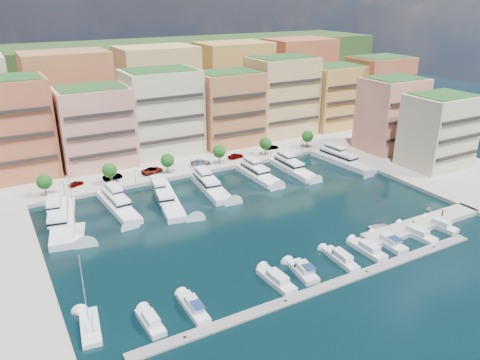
{
  "coord_description": "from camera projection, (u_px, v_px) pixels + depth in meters",
  "views": [
    {
      "loc": [
        -50.04,
        -82.46,
        47.6
      ],
      "look_at": [
        0.86,
        8.28,
        6.0
      ],
      "focal_mm": 35.0,
      "sensor_mm": 36.0,
      "label": 1
    }
  ],
  "objects": [
    {
      "name": "ground",
      "position": [
        254.0,
        217.0,
        107.18
      ],
      "size": [
        400.0,
        400.0,
        0.0
      ],
      "primitive_type": "plane",
      "color": "black",
      "rests_on": "ground"
    },
    {
      "name": "north_quay",
      "position": [
        160.0,
        145.0,
        157.39
      ],
      "size": [
        220.0,
        64.0,
        2.0
      ],
      "primitive_type": "cube",
      "color": "#9E998E",
      "rests_on": "ground"
    },
    {
      "name": "east_quay",
      "position": [
        462.0,
        179.0,
        128.87
      ],
      "size": [
        34.0,
        76.0,
        2.0
      ],
      "primitive_type": "cube",
      "color": "#9E998E",
      "rests_on": "ground"
    },
    {
      "name": "hillside",
      "position": [
        120.0,
        115.0,
        196.26
      ],
      "size": [
        240.0,
        40.0,
        58.0
      ],
      "primitive_type": "cube",
      "color": "#263B18",
      "rests_on": "ground"
    },
    {
      "name": "south_pontoon",
      "position": [
        328.0,
        287.0,
        81.53
      ],
      "size": [
        72.0,
        2.2,
        0.35
      ],
      "primitive_type": "cube",
      "color": "gray",
      "rests_on": "ground"
    },
    {
      "name": "finger_pier",
      "position": [
        422.0,
        226.0,
        103.0
      ],
      "size": [
        32.0,
        5.0,
        2.0
      ],
      "primitive_type": "cube",
      "color": "#9E998E",
      "rests_on": "ground"
    },
    {
      "name": "apartment_1",
      "position": [
        12.0,
        128.0,
        123.99
      ],
      "size": [
        20.0,
        16.5,
        26.8
      ],
      "color": "#AF683A",
      "rests_on": "north_quay"
    },
    {
      "name": "apartment_2",
      "position": [
        95.0,
        127.0,
        132.65
      ],
      "size": [
        20.0,
        15.5,
        22.8
      ],
      "color": "#EAA682",
      "rests_on": "north_quay"
    },
    {
      "name": "apartment_3",
      "position": [
        162.0,
        112.0,
        143.25
      ],
      "size": [
        22.0,
        16.5,
        25.8
      ],
      "color": "beige",
      "rests_on": "north_quay"
    },
    {
      "name": "apartment_4",
      "position": [
        229.0,
        108.0,
        152.0
      ],
      "size": [
        20.0,
        15.5,
        23.8
      ],
      "color": "#B87B45",
      "rests_on": "north_quay"
    },
    {
      "name": "apartment_5",
      "position": [
        281.0,
        96.0,
        163.05
      ],
      "size": [
        22.0,
        16.5,
        26.8
      ],
      "color": "tan",
      "rests_on": "north_quay"
    },
    {
      "name": "apartment_6",
      "position": [
        334.0,
        96.0,
        172.17
      ],
      "size": [
        20.0,
        15.5,
        22.8
      ],
      "color": "#B88043",
      "rests_on": "north_quay"
    },
    {
      "name": "apartment_7",
      "position": [
        378.0,
        90.0,
        179.27
      ],
      "size": [
        22.0,
        16.5,
        24.8
      ],
      "color": "#AF683A",
      "rests_on": "north_quay"
    },
    {
      "name": "apartment_east_a",
      "position": [
        391.0,
        114.0,
        146.97
      ],
      "size": [
        18.0,
        14.5,
        22.8
      ],
      "color": "#EAA682",
      "rests_on": "east_quay"
    },
    {
      "name": "apartment_east_b",
      "position": [
        438.0,
        131.0,
        132.76
      ],
      "size": [
        18.0,
        14.5,
        20.8
      ],
      "color": "beige",
      "rests_on": "east_quay"
    },
    {
      "name": "backblock_1",
      "position": [
        70.0,
        99.0,
        149.81
      ],
      "size": [
        26.0,
        18.0,
        30.0
      ],
      "primitive_type": "cube",
      "color": "#B87B45",
      "rests_on": "north_quay"
    },
    {
      "name": "backblock_2",
      "position": [
        159.0,
        91.0,
        163.44
      ],
      "size": [
        26.0,
        18.0,
        30.0
      ],
      "primitive_type": "cube",
      "color": "tan",
      "rests_on": "north_quay"
    },
    {
      "name": "backblock_3",
      "position": [
        234.0,
        83.0,
        177.07
      ],
      "size": [
        26.0,
        18.0,
        30.0
      ],
      "primitive_type": "cube",
      "color": "#B88043",
      "rests_on": "north_quay"
    },
    {
      "name": "backblock_4",
      "position": [
        298.0,
        77.0,
        190.7
      ],
      "size": [
        26.0,
        18.0,
        30.0
      ],
      "primitive_type": "cube",
      "color": "#AF683A",
      "rests_on": "north_quay"
    },
    {
      "name": "tree_0",
      "position": [
        44.0,
        182.0,
        114.38
      ],
      "size": [
        3.8,
        3.8,
        5.65
      ],
      "color": "#473323",
      "rests_on": "north_quay"
    },
    {
      "name": "tree_1",
      "position": [
        109.0,
        170.0,
        121.65
      ],
      "size": [
        3.8,
        3.8,
        5.65
      ],
      "color": "#473323",
      "rests_on": "north_quay"
    },
    {
      "name": "tree_2",
      "position": [
        167.0,
        160.0,
        128.92
      ],
      "size": [
        3.8,
        3.8,
        5.65
      ],
      "color": "#473323",
      "rests_on": "north_quay"
    },
    {
      "name": "tree_3",
      "position": [
        219.0,
        152.0,
        136.19
      ],
      "size": [
        3.8,
        3.8,
        5.65
      ],
      "color": "#473323",
      "rests_on": "north_quay"
    },
    {
      "name": "tree_4",
      "position": [
        266.0,
        144.0,
        143.45
      ],
      "size": [
        3.8,
        3.8,
        5.65
      ],
      "color": "#473323",
      "rests_on": "north_quay"
    },
    {
      "name": "tree_5",
      "position": [
        307.0,
        136.0,
        150.72
      ],
      "size": [
        3.8,
        3.8,
        5.65
      ],
      "color": "#473323",
      "rests_on": "north_quay"
    },
    {
      "name": "lamppost_0",
      "position": [
        64.0,
        185.0,
        114.67
      ],
      "size": [
        0.3,
        0.3,
        4.2
      ],
      "color": "black",
      "rests_on": "north_quay"
    },
    {
      "name": "lamppost_1",
      "position": [
        135.0,
        172.0,
        122.85
      ],
      "size": [
        0.3,
        0.3,
        4.2
      ],
      "color": "black",
      "rests_on": "north_quay"
    },
    {
      "name": "lamppost_2",
      "position": [
        197.0,
        161.0,
        131.03
      ],
      "size": [
        0.3,
        0.3,
        4.2
      ],
      "color": "black",
      "rests_on": "north_quay"
    },
    {
      "name": "lamppost_3",
      "position": [
        253.0,
        151.0,
        139.21
      ],
      "size": [
        0.3,
        0.3,
        4.2
      ],
      "color": "black",
      "rests_on": "north_quay"
    },
    {
      "name": "lamppost_4",
      "position": [
        302.0,
        143.0,
        147.38
      ],
      "size": [
        0.3,
        0.3,
        4.2
      ],
      "color": "black",
      "rests_on": "north_quay"
    },
    {
      "name": "yacht_0",
      "position": [
        62.0,
        218.0,
        103.71
      ],
      "size": [
        9.41,
        24.22,
        7.3
      ],
      "color": "white",
      "rests_on": "ground"
    },
    {
      "name": "yacht_1",
      "position": [
        117.0,
        204.0,
        110.79
      ],
      "size": [
        5.65,
        20.62,
        7.3
      ],
      "color": "white",
      "rests_on": "ground"
    },
    {
      "name": "yacht_2",
      "position": [
        166.0,
        197.0,
        114.79
      ],
      "size": [
        8.46,
        24.19,
        7.3
      ],
      "color": "white",
      "rests_on": "ground"
    },
    {
      "name": "yacht_3",
      "position": [
        209.0,
        185.0,
        121.85
      ],
      "size": [
        6.59,
        20.5,
        7.3
      ],
      "color": "white",
      "rests_on": "ground"
    },
    {
      "name": "yacht_4",
      "position": [
        257.0,
        173.0,
        129.82
      ],
      "size": [
        4.82,
        17.51,
        7.3
      ],
      "color": "white",
      "rests_on": "ground"
    },
    {
      "name": "yacht_5",
      "position": [
        291.0,
        167.0,
        134.4
      ],
      "size": [
        4.84,
        18.89,
        7.3
      ],
      "color": "white",
      "rests_on": "ground"
    },
    {
      "name": "yacht_6",
      "position": [
        340.0,
        159.0,
        140.59
      ],
      "size": [
        6.72,
        22.98,
        7.3
      ],
      "color": "white",
      "rests_on": "ground"
    },
    {
      "name": "cruiser_0",
      "position": [
        151.0,
        322.0,
        71.92
      ],
      "size": [
        2.72,
        7.39,
        2.55
      ],
      "color": "silver",
      "rests_on": "ground"
    },
    {
      "name": "cruiser_1",
      "position": [
        193.0,
        308.0,
        75.14
      ],
      "size": [
        2.45,
        8.82,
        2.66
      ],
      "color": "silver",
      "rests_on": "ground"
    },
    {
      "name": "cruiser_3",
      "position": [
        276.0,
        280.0,
        82.43
      ],
      "size": [
        3.2,
        8.93,
        2.55
      ],
      "color": "silver",
      "rests_on": "ground"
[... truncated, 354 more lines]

